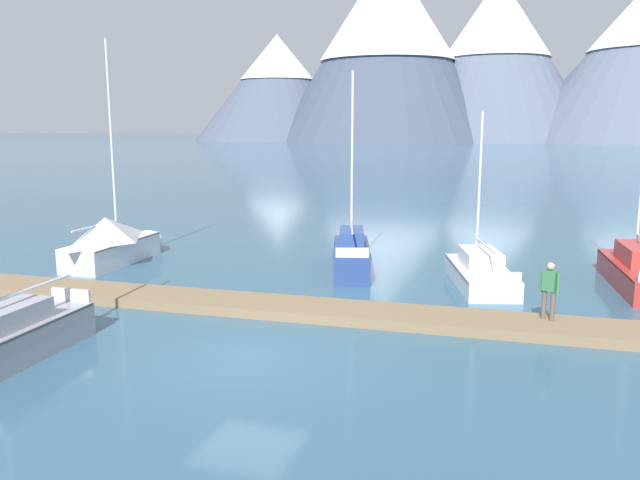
{
  "coord_description": "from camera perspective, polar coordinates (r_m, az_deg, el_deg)",
  "views": [
    {
      "loc": [
        6.49,
        -14.05,
        5.85
      ],
      "look_at": [
        0.0,
        6.0,
        2.0
      ],
      "focal_mm": 35.56,
      "sensor_mm": 36.0,
      "label": 1
    }
  ],
  "objects": [
    {
      "name": "sailboat_second_berth",
      "position": [
        17.49,
        -26.74,
        -8.27
      ],
      "size": [
        1.57,
        5.71,
        7.65
      ],
      "color": "#93939E",
      "rests_on": "ground"
    },
    {
      "name": "mountain_shoulder_ridge",
      "position": [
        244.01,
        15.61,
        15.75
      ],
      "size": [
        72.93,
        72.93,
        57.39
      ],
      "color": "slate",
      "rests_on": "ground"
    },
    {
      "name": "mountain_central_massif",
      "position": [
        235.86,
        6.08,
        17.39
      ],
      "size": [
        80.07,
        80.07,
        65.25
      ],
      "color": "#424C60",
      "rests_on": "ground"
    },
    {
      "name": "person_on_dock",
      "position": [
        19.31,
        19.95,
        -4.03
      ],
      "size": [
        0.53,
        0.38,
        1.69
      ],
      "color": "brown",
      "rests_on": "dock"
    },
    {
      "name": "sailboat_far_berth",
      "position": [
        26.11,
        26.7,
        -2.37
      ],
      "size": [
        2.44,
        6.86,
        7.82
      ],
      "color": "#B2332D",
      "rests_on": "ground"
    },
    {
      "name": "mountain_west_summit",
      "position": [
        245.7,
        -3.85,
        13.69
      ],
      "size": [
        62.71,
        62.71,
        38.86
      ],
      "color": "#4C566B",
      "rests_on": "ground"
    },
    {
      "name": "sailboat_nearest_berth",
      "position": [
        28.46,
        -18.07,
        -0.06
      ],
      "size": [
        2.13,
        6.08,
        9.32
      ],
      "color": "white",
      "rests_on": "ground"
    },
    {
      "name": "sailboat_mid_dock_starboard",
      "position": [
        24.36,
        14.07,
        -2.64
      ],
      "size": [
        3.19,
        5.96,
        6.32
      ],
      "color": "silver",
      "rests_on": "ground"
    },
    {
      "name": "dock",
      "position": [
        20.02,
        -1.77,
        -6.21
      ],
      "size": [
        26.2,
        3.23,
        0.3
      ],
      "color": "#846B4C",
      "rests_on": "ground"
    },
    {
      "name": "sailboat_mid_dock_port",
      "position": [
        26.0,
        2.83,
        -1.12
      ],
      "size": [
        2.9,
        6.29,
        7.92
      ],
      "color": "navy",
      "rests_on": "ground"
    },
    {
      "name": "ground_plane",
      "position": [
        16.55,
        -6.52,
        -10.42
      ],
      "size": [
        700.0,
        700.0,
        0.0
      ],
      "primitive_type": "plane",
      "color": "#335B75"
    }
  ]
}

